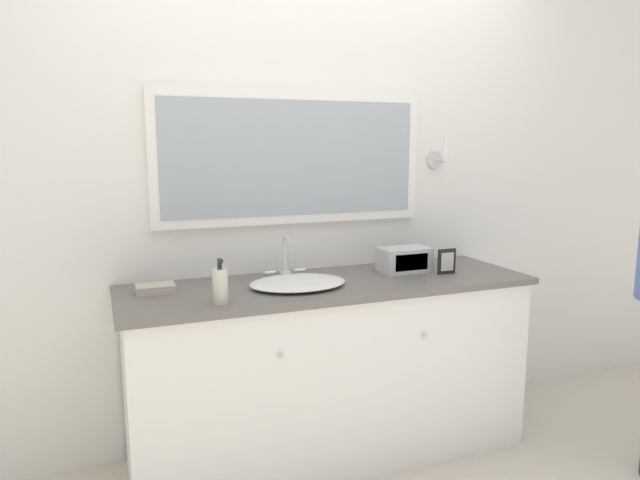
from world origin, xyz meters
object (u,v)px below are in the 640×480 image
sink_basin (297,282)px  soap_bottle (220,286)px  picture_frame (447,261)px  appliance_box (404,260)px

sink_basin → soap_bottle: (-0.38, -0.16, 0.05)m
soap_bottle → picture_frame: bearing=6.0°
appliance_box → picture_frame: (0.17, -0.13, 0.00)m
soap_bottle → picture_frame: 1.15m
sink_basin → picture_frame: 0.77m
sink_basin → appliance_box: bearing=8.2°
soap_bottle → appliance_box: (0.98, 0.25, -0.01)m
appliance_box → soap_bottle: bearing=-165.9°
soap_bottle → appliance_box: 1.01m
soap_bottle → appliance_box: bearing=14.1°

